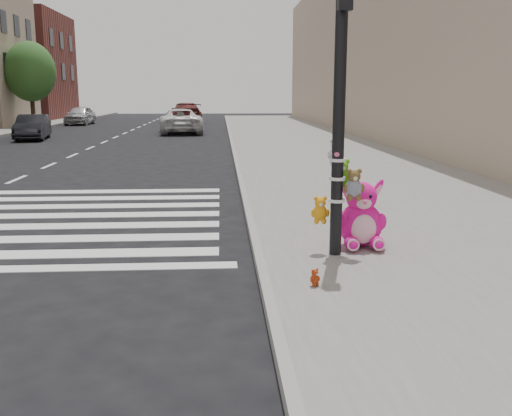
{
  "coord_description": "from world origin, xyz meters",
  "views": [
    {
      "loc": [
        1.04,
        -5.68,
        2.32
      ],
      "look_at": [
        1.52,
        2.04,
        0.75
      ],
      "focal_mm": 40.0,
      "sensor_mm": 36.0,
      "label": 1
    }
  ],
  "objects_px": {
    "pink_bunny": "(361,219)",
    "car_dark_far": "(32,127)",
    "signal_pole": "(340,136)",
    "red_teddy": "(315,277)",
    "car_white_near": "(180,121)"
  },
  "relations": [
    {
      "from": "red_teddy",
      "to": "car_dark_far",
      "type": "height_order",
      "value": "car_dark_far"
    },
    {
      "from": "pink_bunny",
      "to": "car_dark_far",
      "type": "relative_size",
      "value": 0.26
    },
    {
      "from": "red_teddy",
      "to": "signal_pole",
      "type": "bearing_deg",
      "value": 35.03
    },
    {
      "from": "red_teddy",
      "to": "car_white_near",
      "type": "relative_size",
      "value": 0.04
    },
    {
      "from": "signal_pole",
      "to": "red_teddy",
      "type": "height_order",
      "value": "signal_pole"
    },
    {
      "from": "signal_pole",
      "to": "car_dark_far",
      "type": "relative_size",
      "value": 1.06
    },
    {
      "from": "car_dark_far",
      "to": "red_teddy",
      "type": "bearing_deg",
      "value": -74.41
    },
    {
      "from": "red_teddy",
      "to": "car_white_near",
      "type": "bearing_deg",
      "value": 63.47
    },
    {
      "from": "signal_pole",
      "to": "car_white_near",
      "type": "relative_size",
      "value": 0.79
    },
    {
      "from": "pink_bunny",
      "to": "signal_pole",
      "type": "bearing_deg",
      "value": -139.05
    },
    {
      "from": "pink_bunny",
      "to": "car_white_near",
      "type": "distance_m",
      "value": 26.05
    },
    {
      "from": "car_dark_far",
      "to": "car_white_near",
      "type": "xyz_separation_m",
      "value": [
        7.06,
        4.22,
        0.08
      ]
    },
    {
      "from": "pink_bunny",
      "to": "car_dark_far",
      "type": "bearing_deg",
      "value": 119.09
    },
    {
      "from": "car_white_near",
      "to": "car_dark_far",
      "type": "bearing_deg",
      "value": 24.39
    },
    {
      "from": "pink_bunny",
      "to": "car_dark_far",
      "type": "xyz_separation_m",
      "value": [
        -11.37,
        21.47,
        0.08
      ]
    }
  ]
}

